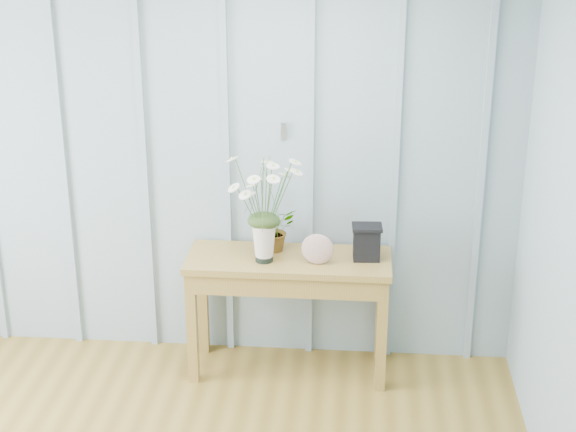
# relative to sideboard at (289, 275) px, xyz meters

# --- Properties ---
(room_shell) EXTENTS (4.00, 4.50, 2.50)m
(room_shell) POSITION_rel_sideboard_xyz_m (-0.64, -1.08, 1.35)
(room_shell) COLOR #8FA6B3
(room_shell) RESTS_ON ground
(sideboard) EXTENTS (1.20, 0.45, 0.75)m
(sideboard) POSITION_rel_sideboard_xyz_m (0.00, 0.00, 0.00)
(sideboard) COLOR olive
(sideboard) RESTS_ON ground
(daisy_vase) EXTENTS (0.46, 0.35, 0.65)m
(daisy_vase) POSITION_rel_sideboard_xyz_m (-0.14, -0.06, 0.52)
(daisy_vase) COLOR black
(daisy_vase) RESTS_ON sideboard
(spider_plant) EXTENTS (0.31, 0.30, 0.26)m
(spider_plant) POSITION_rel_sideboard_xyz_m (-0.09, 0.11, 0.24)
(spider_plant) COLOR #243C18
(spider_plant) RESTS_ON sideboard
(felt_disc_vessel) EXTENTS (0.19, 0.07, 0.19)m
(felt_disc_vessel) POSITION_rel_sideboard_xyz_m (0.17, -0.08, 0.21)
(felt_disc_vessel) COLOR #8F464E
(felt_disc_vessel) RESTS_ON sideboard
(carved_box) EXTENTS (0.18, 0.14, 0.21)m
(carved_box) POSITION_rel_sideboard_xyz_m (0.45, 0.02, 0.22)
(carved_box) COLOR black
(carved_box) RESTS_ON sideboard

